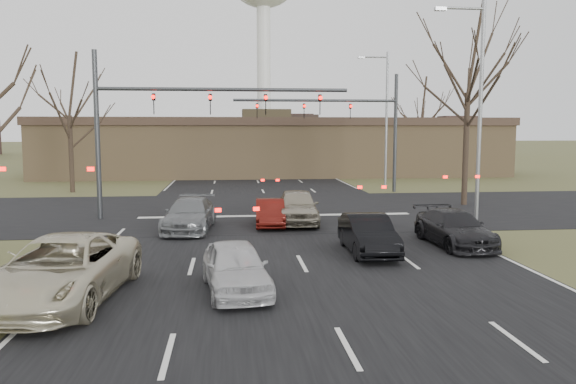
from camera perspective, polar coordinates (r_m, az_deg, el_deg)
The scene contains 18 objects.
ground at distance 15.29m, azimuth 2.89°, elevation -10.00°, with size 360.00×360.00×0.00m, color brown.
road_main at distance 74.65m, azimuth -4.21°, elevation 3.12°, with size 14.00×300.00×0.02m, color black.
road_cross at distance 29.89m, azimuth -1.53°, elevation -1.85°, with size 200.00×14.00×0.02m, color black.
building at distance 52.69m, azimuth -1.30°, elevation 4.65°, with size 42.40×10.40×5.30m.
mast_arm_near at distance 27.66m, azimuth -12.20°, elevation 7.85°, with size 12.12×0.24×8.00m.
mast_arm_far at distance 38.44m, azimuth 6.82°, elevation 7.44°, with size 11.12×0.24×8.00m.
streetlight_right_near at distance 26.92m, azimuth 18.63°, elevation 8.80°, with size 2.34×0.25×10.00m.
streetlight_right_far at distance 43.10m, azimuth 9.75°, elevation 8.04°, with size 2.34×0.25×10.00m.
tree_right_near at distance 33.57m, azimuth 17.95°, elevation 13.97°, with size 6.90×6.90×11.50m.
tree_left_far at distance 41.03m, azimuth -21.45°, elevation 10.23°, with size 5.70×5.70×9.50m.
tree_right_far at distance 52.48m, azimuth 13.44°, elevation 9.15°, with size 5.40×5.40×9.00m.
car_silver_suv at distance 15.29m, azimuth -22.00°, elevation -7.33°, with size 2.69×5.84×1.62m, color beige.
car_white_sedan at distance 15.11m, azimuth -5.34°, elevation -7.59°, with size 1.58×3.93×1.34m, color #B9B9BB.
car_black_hatch at distance 19.73m, azimuth 8.13°, elevation -4.29°, with size 1.43×4.10×1.35m, color black.
car_charcoal_sedan at distance 21.75m, azimuth 16.55°, elevation -3.55°, with size 1.83×4.50×1.31m, color black.
car_grey_ahead at distance 24.32m, azimuth -9.96°, elevation -2.27°, with size 1.91×4.70×1.36m, color slate.
car_red_ahead at distance 25.11m, azimuth -1.84°, elevation -2.11°, with size 1.25×3.60×1.19m, color #4E0F0B.
car_silver_ahead at distance 25.75m, azimuth 0.96°, elevation -1.47°, with size 1.84×4.58×1.56m, color gray.
Camera 1 is at (-2.28, -14.49, 4.33)m, focal length 35.00 mm.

